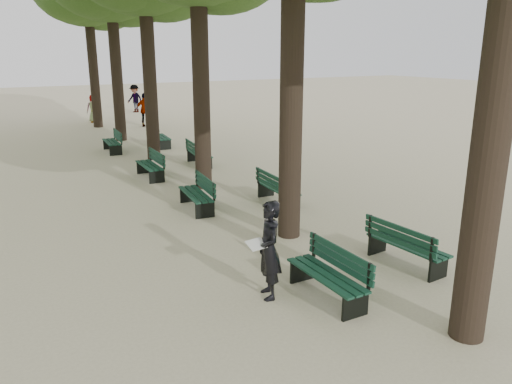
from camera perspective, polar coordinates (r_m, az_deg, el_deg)
ground at (r=8.95m, az=6.28°, el=-12.60°), size 120.00×120.00×0.00m
bench_left_0 at (r=9.05m, az=8.08°, el=-10.37°), size 0.59×1.81×0.92m
bench_left_1 at (r=13.84m, az=-6.83°, el=-0.93°), size 0.77×1.85×0.92m
bench_left_2 at (r=17.55m, az=-12.02°, el=2.44°), size 0.63×1.82×0.92m
bench_left_3 at (r=22.47m, az=-16.11°, el=5.08°), size 0.69×1.83×0.92m
bench_right_0 at (r=10.68m, az=16.79°, el=-6.70°), size 0.70×1.84×0.92m
bench_right_1 at (r=14.32m, az=2.52°, el=-0.26°), size 0.72×1.84×0.92m
bench_right_2 at (r=19.22m, az=-6.49°, el=3.85°), size 0.78×1.85×0.92m
bench_right_3 at (r=23.25m, az=-10.77°, el=5.77°), size 0.77×1.85×0.92m
man_with_map at (r=8.77m, az=1.49°, el=-6.65°), size 0.70×0.78×1.78m
pedestrian_d at (r=32.22m, az=-18.07°, el=9.07°), size 0.86×0.43×1.68m
pedestrian_b at (r=36.79m, az=-13.67°, el=10.34°), size 1.00×1.25×1.92m
pedestrian_c at (r=29.54m, az=-12.55°, el=9.13°), size 1.15×0.92×1.91m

